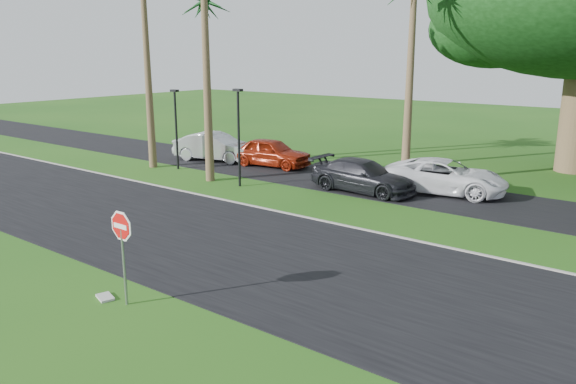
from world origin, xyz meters
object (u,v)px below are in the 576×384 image
(car_minivan, at_px, (445,177))
(stop_sign_near, at_px, (122,239))
(car_dark, at_px, (363,176))
(car_silver, at_px, (215,147))
(car_red, at_px, (271,153))

(car_minivan, bearing_deg, stop_sign_near, 163.79)
(car_minivan, bearing_deg, car_dark, 113.70)
(stop_sign_near, relative_size, car_dark, 0.52)
(stop_sign_near, distance_m, car_dark, 14.20)
(stop_sign_near, bearing_deg, car_dark, 94.91)
(car_silver, bearing_deg, car_dark, -110.96)
(stop_sign_near, relative_size, car_minivan, 0.47)
(stop_sign_near, bearing_deg, car_silver, 127.84)
(car_dark, bearing_deg, car_red, 75.47)
(car_red, bearing_deg, car_dark, -112.88)
(car_silver, xyz_separation_m, car_dark, (10.81, -1.37, -0.09))
(stop_sign_near, xyz_separation_m, car_silver, (-12.02, 15.48, -0.95))
(stop_sign_near, bearing_deg, car_red, 117.24)
(stop_sign_near, xyz_separation_m, car_red, (-8.32, 16.17, -0.98))
(car_dark, relative_size, car_minivan, 0.91)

